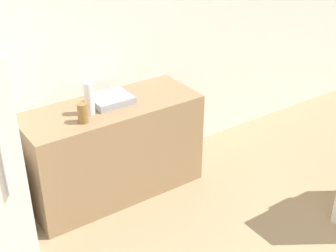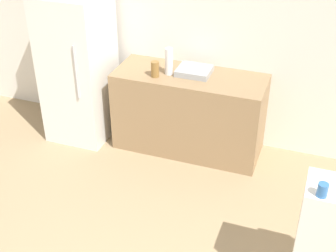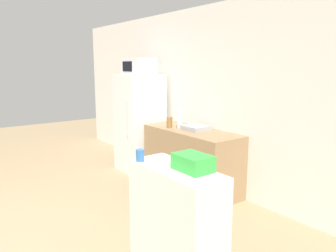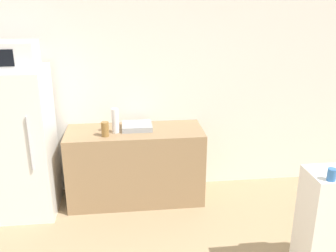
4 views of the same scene
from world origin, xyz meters
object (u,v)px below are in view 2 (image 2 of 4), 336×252
bottle_tall (169,61)px  jar (323,190)px  bottle_short (155,69)px  refrigerator (79,68)px

bottle_tall → jar: 2.30m
bottle_short → bottle_tall: bearing=42.7°
bottle_short → jar: 2.31m
refrigerator → bottle_tall: (1.01, 0.06, 0.20)m
bottle_tall → jar: bearing=-46.5°
bottle_tall → jar: size_ratio=2.98×
jar → refrigerator: bearing=148.1°
refrigerator → jar: (2.59, -1.61, 0.28)m
jar → bottle_short: bearing=137.2°
bottle_tall → bottle_short: (-0.11, -0.10, -0.06)m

